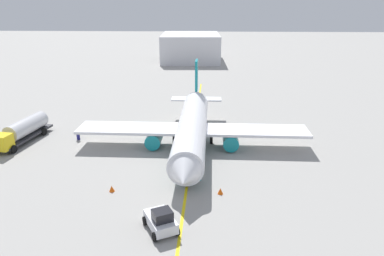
# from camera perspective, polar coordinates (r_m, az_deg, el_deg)

# --- Properties ---
(ground_plane) EXTENTS (400.00, 400.00, 0.00)m
(ground_plane) POSITION_cam_1_polar(r_m,az_deg,el_deg) (49.55, 0.00, -3.28)
(ground_plane) COLOR #9E9B96
(airplane) EXTENTS (32.69, 31.27, 9.88)m
(airplane) POSITION_cam_1_polar(r_m,az_deg,el_deg) (49.00, 0.03, -0.08)
(airplane) COLOR white
(airplane) RESTS_ON ground
(fuel_tanker) EXTENTS (11.20, 4.15, 3.15)m
(fuel_tanker) POSITION_cam_1_polar(r_m,az_deg,el_deg) (56.70, -25.03, -0.33)
(fuel_tanker) COLOR #2D2D33
(fuel_tanker) RESTS_ON ground
(pushback_tug) EXTENTS (4.12, 3.61, 2.20)m
(pushback_tug) POSITION_cam_1_polar(r_m,az_deg,el_deg) (32.69, -4.88, -14.22)
(pushback_tug) COLOR silver
(pushback_tug) RESTS_ON ground
(refueling_worker) EXTENTS (0.62, 0.62, 1.71)m
(refueling_worker) POSITION_cam_1_polar(r_m,az_deg,el_deg) (55.06, -17.41, -0.93)
(refueling_worker) COLOR navy
(refueling_worker) RESTS_ON ground
(safety_cone_nose) EXTENTS (0.58, 0.58, 0.65)m
(safety_cone_nose) POSITION_cam_1_polar(r_m,az_deg,el_deg) (38.52, 4.46, -9.80)
(safety_cone_nose) COLOR #F2590F
(safety_cone_nose) RESTS_ON ground
(safety_cone_wingtip) EXTENTS (0.59, 0.59, 0.66)m
(safety_cone_wingtip) POSITION_cam_1_polar(r_m,az_deg,el_deg) (39.76, -12.45, -9.24)
(safety_cone_wingtip) COLOR #F2590F
(safety_cone_wingtip) RESTS_ON ground
(distant_hangar) EXTENTS (24.59, 19.66, 8.69)m
(distant_hangar) POSITION_cam_1_polar(r_m,az_deg,el_deg) (124.66, -0.23, 12.53)
(distant_hangar) COLOR silver
(distant_hangar) RESTS_ON ground
(taxi_line_marking) EXTENTS (81.74, 0.93, 0.01)m
(taxi_line_marking) POSITION_cam_1_polar(r_m,az_deg,el_deg) (49.55, 0.00, -3.27)
(taxi_line_marking) COLOR yellow
(taxi_line_marking) RESTS_ON ground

